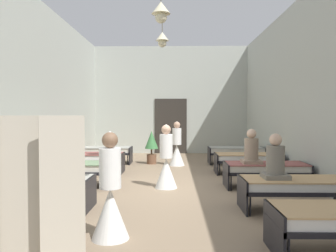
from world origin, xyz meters
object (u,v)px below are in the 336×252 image
Objects in this scene: bed_right_row_1 at (295,186)px; bed_left_row_4 at (104,151)px; bed_left_row_1 at (39,185)px; bed_left_row_2 at (71,168)px; nurse_near_aisle at (177,150)px; nurse_far_aisle at (110,200)px; patient_seated_secondary at (251,151)px; bed_right_row_4 at (236,151)px; bed_right_row_2 at (266,169)px; bed_left_row_3 at (91,158)px; bed_right_row_3 at (248,158)px; nurse_mid_aisle at (166,165)px; privacy_screen at (20,203)px; potted_plant at (152,144)px; patient_seated_primary at (275,162)px.

bed_right_row_1 and bed_left_row_4 have the same top height.
bed_left_row_1 and bed_right_row_1 have the same top height.
nurse_near_aisle is (2.53, 3.37, 0.09)m from bed_left_row_2.
nurse_near_aisle is at bearing -9.62° from bed_left_row_4.
bed_left_row_1 is 1.28× the size of nurse_far_aisle.
bed_left_row_4 is at bearing 128.82° from bed_right_row_1.
bed_right_row_4 is at bearing 84.80° from patient_seated_secondary.
bed_left_row_4 is (-4.59, 5.70, 0.00)m from bed_right_row_1.
nurse_near_aisle is (2.53, 5.27, 0.09)m from bed_left_row_1.
bed_right_row_2 is 3.95m from nurse_near_aisle.
bed_left_row_1 is at bearing -90.00° from bed_left_row_3.
nurse_mid_aisle is at bearing -139.45° from bed_right_row_3.
patient_seated_secondary is 0.47× the size of privacy_screen.
bed_right_row_1 is 1.12× the size of privacy_screen.
bed_left_row_2 is 4.11m from potted_plant.
bed_left_row_1 is 4.26m from patient_seated_primary.
bed_left_row_2 and bed_left_row_3 have the same top height.
privacy_screen reaches higher than nurse_far_aisle.
bed_right_row_4 is (4.59, 1.90, 0.00)m from bed_left_row_3.
nurse_near_aisle is 8.22m from privacy_screen.
nurse_far_aisle is at bearing -113.01° from bed_right_row_4.
privacy_screen reaches higher than bed_left_row_2.
bed_right_row_2 is (4.59, 1.90, 0.00)m from bed_left_row_1.
bed_right_row_2 is 2.38× the size of patient_seated_primary.
nurse_mid_aisle is at bearing -178.46° from patient_seated_secondary.
privacy_screen is at bearing -125.25° from patient_seated_secondary.
bed_left_row_4 is at bearing 44.01° from nurse_far_aisle.
potted_plant is (1.66, -0.05, 0.25)m from bed_left_row_4.
patient_seated_primary is (4.24, -0.00, 0.43)m from bed_left_row_1.
bed_left_row_3 is 6.67m from privacy_screen.
patient_seated_primary reaches higher than bed_right_row_2.
bed_left_row_3 is at bearing 89.72° from privacy_screen.
bed_right_row_3 is 4.96m from bed_left_row_4.
nurse_near_aisle is at bearing 116.54° from patient_seated_secondary.
bed_right_row_3 is (0.00, 3.80, 0.00)m from bed_right_row_1.
bed_right_row_1 is 1.28× the size of nurse_far_aisle.
nurse_mid_aisle reaches higher than bed_left_row_2.
patient_seated_secondary is at bearing -173.03° from bed_right_row_2.
patient_seated_primary is at bearing -41.90° from bed_left_row_3.
bed_right_row_1 is at bearing -79.33° from patient_seated_secondary.
nurse_far_aisle is (-0.97, -6.69, 0.00)m from nurse_near_aisle.
bed_right_row_1 and bed_left_row_2 have the same top height.
bed_left_row_3 is (-4.59, 3.80, 0.00)m from bed_right_row_1.
bed_right_row_3 is at bearing -22.50° from bed_left_row_4.
bed_right_row_2 is 4.49m from nurse_far_aisle.
potted_plant is at bearing 73.63° from bed_left_row_1.
nurse_near_aisle is (-2.05, 5.27, 0.09)m from bed_right_row_1.
bed_right_row_2 is at bearing 0.00° from bed_left_row_2.
nurse_far_aisle is (1.56, -7.12, 0.09)m from bed_left_row_4.
bed_left_row_2 is at bearing 157.50° from bed_right_row_1.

